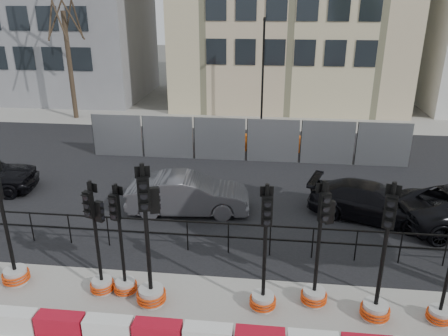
# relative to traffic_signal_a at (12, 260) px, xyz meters

# --- Properties ---
(ground) EXTENTS (120.00, 120.00, 0.00)m
(ground) POSITION_rel_traffic_signal_a_xyz_m (5.37, 0.84, -0.72)
(ground) COLOR #51514C
(ground) RESTS_ON ground
(road) EXTENTS (40.00, 14.00, 0.03)m
(road) POSITION_rel_traffic_signal_a_xyz_m (5.37, 7.84, -0.71)
(road) COLOR black
(road) RESTS_ON ground
(sidewalk_far) EXTENTS (40.00, 4.00, 0.02)m
(sidewalk_far) POSITION_rel_traffic_signal_a_xyz_m (5.37, 16.84, -0.71)
(sidewalk_far) COLOR gray
(sidewalk_far) RESTS_ON ground
(kerb_railing) EXTENTS (18.00, 0.04, 1.00)m
(kerb_railing) POSITION_rel_traffic_signal_a_xyz_m (5.37, 2.04, -0.03)
(kerb_railing) COLOR black
(kerb_railing) RESTS_ON ground
(heras_fencing) EXTENTS (14.33, 1.72, 2.00)m
(heras_fencing) POSITION_rel_traffic_signal_a_xyz_m (5.36, 10.64, -0.04)
(heras_fencing) COLOR gray
(heras_fencing) RESTS_ON ground
(lamp_post_far) EXTENTS (0.12, 0.56, 6.00)m
(lamp_post_far) POSITION_rel_traffic_signal_a_xyz_m (5.87, 15.82, 2.50)
(lamp_post_far) COLOR black
(lamp_post_far) RESTS_ON ground
(tree_bare_far) EXTENTS (2.00, 2.00, 9.00)m
(tree_bare_far) POSITION_rel_traffic_signal_a_xyz_m (-5.63, 16.34, 5.93)
(tree_bare_far) COLOR #473828
(tree_bare_far) RESTS_ON ground
(traffic_signal_a) EXTENTS (0.69, 0.69, 3.49)m
(traffic_signal_a) POSITION_rel_traffic_signal_a_xyz_m (0.00, 0.00, 0.00)
(traffic_signal_a) COLOR silver
(traffic_signal_a) RESTS_ON ground
(traffic_signal_b) EXTENTS (0.61, 0.61, 3.08)m
(traffic_signal_b) POSITION_rel_traffic_signal_a_xyz_m (2.38, -0.11, 0.01)
(traffic_signal_b) COLOR silver
(traffic_signal_b) RESTS_ON ground
(traffic_signal_c) EXTENTS (0.59, 0.59, 3.01)m
(traffic_signal_c) POSITION_rel_traffic_signal_a_xyz_m (2.97, -0.08, -0.10)
(traffic_signal_c) COLOR silver
(traffic_signal_c) RESTS_ON ground
(traffic_signal_d) EXTENTS (0.72, 0.72, 3.67)m
(traffic_signal_d) POSITION_rel_traffic_signal_a_xyz_m (3.75, -0.41, 0.15)
(traffic_signal_d) COLOR silver
(traffic_signal_d) RESTS_ON ground
(traffic_signal_e) EXTENTS (0.64, 0.64, 3.26)m
(traffic_signal_e) POSITION_rel_traffic_signal_a_xyz_m (6.44, -0.28, -0.05)
(traffic_signal_e) COLOR silver
(traffic_signal_e) RESTS_ON ground
(traffic_signal_f) EXTENTS (0.64, 0.64, 3.27)m
(traffic_signal_f) POSITION_rel_traffic_signal_a_xyz_m (7.68, 0.04, 0.06)
(traffic_signal_f) COLOR silver
(traffic_signal_f) RESTS_ON ground
(traffic_signal_g) EXTENTS (0.68, 0.68, 3.47)m
(traffic_signal_g) POSITION_rel_traffic_signal_a_xyz_m (9.03, -0.35, -0.01)
(traffic_signal_g) COLOR silver
(traffic_signal_g) RESTS_ON ground
(traffic_signal_h) EXTENTS (0.58, 0.58, 2.94)m
(traffic_signal_h) POSITION_rel_traffic_signal_a_xyz_m (10.48, -0.30, -0.12)
(traffic_signal_h) COLOR silver
(traffic_signal_h) RESTS_ON ground
(car_b) EXTENTS (2.24, 4.44, 1.37)m
(car_b) POSITION_rel_traffic_signal_a_xyz_m (3.72, 4.52, -0.04)
(car_b) COLOR #454549
(car_b) RESTS_ON ground
(car_c) EXTENTS (4.16, 5.20, 1.22)m
(car_c) POSITION_rel_traffic_signal_a_xyz_m (9.92, 4.76, -0.11)
(car_c) COLOR black
(car_c) RESTS_ON ground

